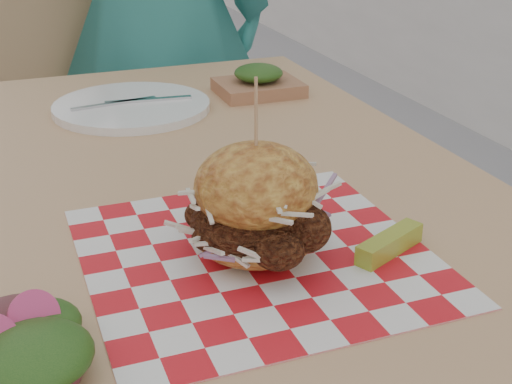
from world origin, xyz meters
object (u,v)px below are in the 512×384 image
patio_table (183,231)px  patio_chair (79,112)px  diner (155,7)px  sandwich (256,209)px

patio_table → patio_chair: patio_chair is taller
diner → sandwich: bearing=97.5°
diner → patio_chair: (-0.20, 0.06, -0.27)m
sandwich → patio_table: bearing=95.1°
diner → patio_table: 0.95m
patio_table → patio_chair: size_ratio=1.26×
patio_chair → sandwich: patio_chair is taller
patio_table → patio_chair: bearing=91.1°
diner → sandwich: diner is taller
diner → sandwich: 1.16m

